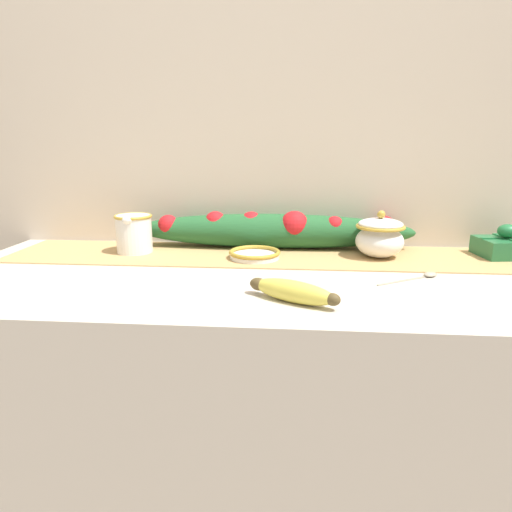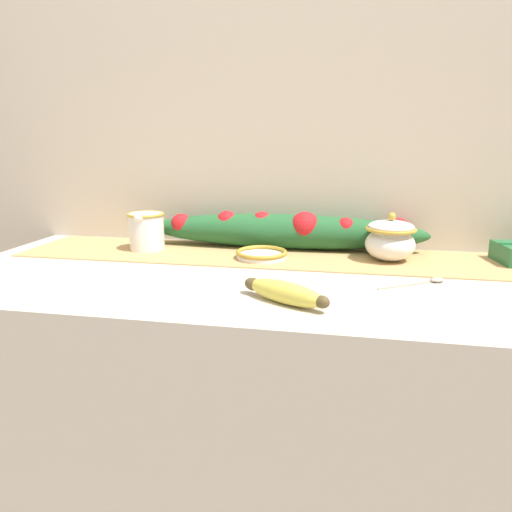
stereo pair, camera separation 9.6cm
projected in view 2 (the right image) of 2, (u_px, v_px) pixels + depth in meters
name	position (u px, v px, depth m)	size (l,w,h in m)	color
countertop	(268.00, 449.00, 1.12)	(1.47, 0.61, 0.89)	beige
back_wall	(289.00, 134.00, 1.25)	(2.27, 0.04, 2.40)	beige
table_runner	(279.00, 256.00, 1.17)	(1.35, 0.26, 0.00)	tan
cream_pitcher	(147.00, 230.00, 1.22)	(0.10, 0.12, 0.10)	white
sugar_bowl	(390.00, 239.00, 1.11)	(0.12, 0.12, 0.12)	white
small_dish	(262.00, 254.00, 1.14)	(0.13, 0.13, 0.02)	white
banana	(285.00, 292.00, 0.82)	(0.17, 0.12, 0.04)	#DBCC4C
spoon	(431.00, 281.00, 0.95)	(0.15, 0.10, 0.01)	#A89E89
poinsettia_garland	(284.00, 230.00, 1.23)	(0.76, 0.11, 0.10)	#235B2D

